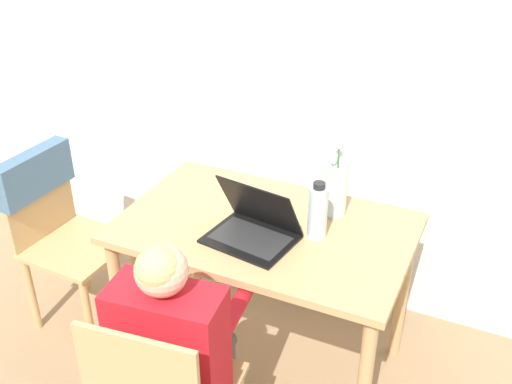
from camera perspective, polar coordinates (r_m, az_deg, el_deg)
wall_back at (r=2.73m, az=1.93°, el=14.14°), size 6.40×0.05×2.50m
dining_table at (r=2.37m, az=0.85°, el=-5.15°), size 1.12×0.71×0.73m
chair_spare at (r=2.85m, az=-18.80°, el=-1.77°), size 0.45×0.42×0.84m
person_seated at (r=2.00m, az=-7.70°, el=-13.60°), size 0.40×0.46×1.01m
laptop at (r=2.22m, az=-0.16°, el=-3.17°), size 0.35×0.29×0.23m
flower_vase at (r=2.34m, az=7.65°, el=0.49°), size 0.09×0.09×0.33m
water_bottle at (r=2.20m, az=5.90°, el=-1.87°), size 0.07×0.07×0.23m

